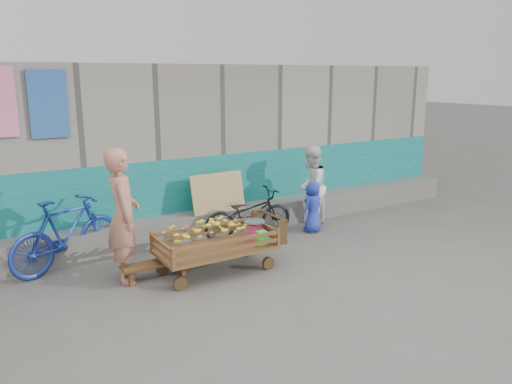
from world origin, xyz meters
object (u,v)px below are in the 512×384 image
bench (155,267)px  vendor_man (123,215)px  child (313,207)px  bicycle_dark (248,214)px  banana_cart (214,237)px  bicycle_blue (67,233)px  woman (311,187)px

bench → vendor_man: (-0.35, 0.18, 0.76)m
child → bicycle_dark: child is taller
vendor_man → bicycle_dark: (2.40, 0.67, -0.50)m
banana_cart → bicycle_blue: size_ratio=1.03×
woman → bicycle_dark: bearing=-30.3°
banana_cart → child: child is taller
child → bicycle_dark: size_ratio=0.57×
child → bicycle_dark: bearing=-29.3°
banana_cart → woman: 2.82m
child → bench: bearing=-5.7°
bicycle_dark → bench: bearing=117.6°
woman → bicycle_dark: woman is taller
bench → woman: size_ratio=0.61×
bench → vendor_man: 0.86m
banana_cart → child: bearing=18.2°
banana_cart → vendor_man: size_ratio=0.99×
vendor_man → child: size_ratio=1.98×
banana_cart → bicycle_dark: bearing=41.7°
banana_cart → child: (2.43, 0.80, -0.06)m
bench → child: bearing=9.6°
bicycle_blue → woman: bearing=-114.1°
vendor_man → bicycle_blue: size_ratio=1.04×
vendor_man → child: bearing=-71.3°
banana_cart → child: size_ratio=1.97×
banana_cart → bicycle_dark: size_ratio=1.12×
banana_cart → child: 2.56m
vendor_man → woman: 3.82m
bench → child: size_ratio=1.00×
banana_cart → vendor_man: vendor_man is taller
banana_cart → bicycle_blue: bearing=144.1°
woman → bicycle_blue: 4.38m
child → banana_cart: bearing=2.9°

